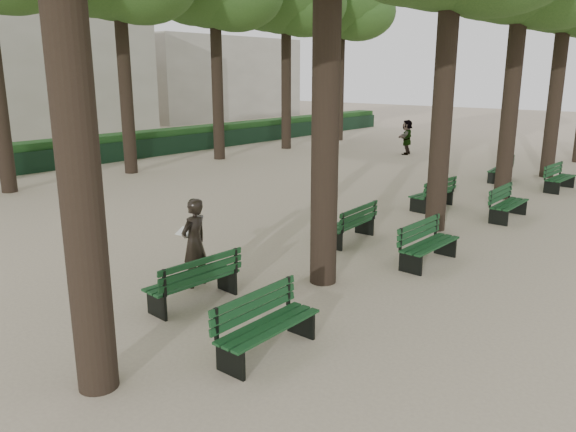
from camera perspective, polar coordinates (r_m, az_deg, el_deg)
The scene contains 14 objects.
ground at distance 10.27m, azimuth -13.58°, elevation -9.19°, with size 120.00×120.00×0.00m, color #BFAC90.
bench_left_0 at distance 10.26m, azimuth -9.56°, elevation -7.36°, with size 0.68×1.83×0.92m.
bench_left_1 at distance 13.83m, azimuth 6.23°, elevation -1.49°, with size 0.69×1.83×0.92m.
bench_left_2 at distance 17.69m, azimuth 14.41°, elevation 1.64°, with size 0.74×1.85×0.92m.
bench_left_3 at distance 23.01m, azimuth 20.74°, elevation 4.04°, with size 0.75×1.85×0.92m.
bench_right_0 at distance 8.42m, azimuth -2.01°, elevation -12.17°, with size 0.58×1.80×0.92m.
bench_right_1 at distance 12.52m, azimuth 14.12°, elevation -3.56°, with size 0.62×1.82×0.92m.
bench_right_2 at distance 17.01m, azimuth 21.50°, elevation 0.59°, with size 0.58×1.80×0.92m.
bench_right_3 at distance 21.92m, azimuth 25.88°, elevation 3.05°, with size 0.67×1.83×0.92m.
man_with_map at distance 10.90m, azimuth -9.49°, elevation -2.70°, with size 0.65×0.74×1.74m.
pedestrian_e at distance 29.16m, azimuth 11.98°, elevation 7.85°, with size 1.61×0.35×1.74m, color #262628.
fence at distance 28.27m, azimuth -14.18°, elevation 6.67°, with size 0.08×42.00×0.90m, color black.
hedge at distance 28.81m, azimuth -15.03°, elevation 7.06°, with size 1.20×42.00×1.20m, color #174116.
building_far at distance 53.99m, azimuth -9.40°, elevation 13.64°, with size 12.00×16.00×7.00m, color #B7B2A3.
Camera 1 is at (7.67, -5.50, 4.04)m, focal length 35.00 mm.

